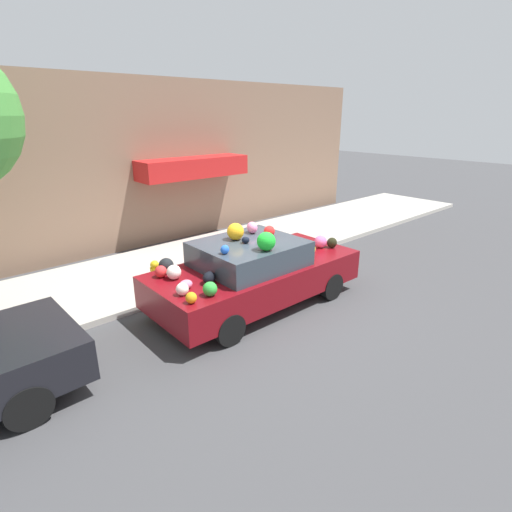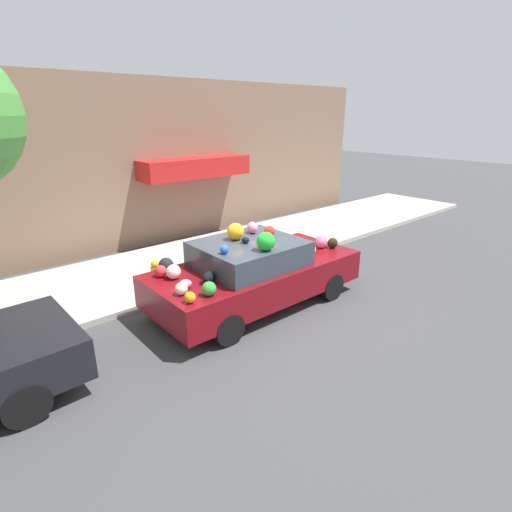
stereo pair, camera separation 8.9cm
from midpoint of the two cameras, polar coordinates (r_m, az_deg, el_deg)
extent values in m
plane|color=#424244|center=(8.27, -0.96, -6.48)|extent=(60.00, 60.00, 0.00)
cube|color=#B2ADA3|center=(10.28, -10.83, -1.08)|extent=(24.00, 3.20, 0.13)
cube|color=#846651|center=(11.71, -17.42, 12.21)|extent=(18.00, 0.30, 4.59)
cube|color=red|center=(11.96, -9.10, 12.39)|extent=(3.33, 0.90, 0.55)
cylinder|color=gold|center=(8.54, -14.39, -3.32)|extent=(0.20, 0.20, 0.55)
sphere|color=gold|center=(8.42, -14.58, -1.22)|extent=(0.18, 0.18, 0.18)
cube|color=maroon|center=(7.93, -0.32, -3.02)|extent=(4.29, 1.89, 0.61)
cube|color=#333D47|center=(7.64, -1.30, 0.37)|extent=(1.94, 1.64, 0.47)
cylinder|color=black|center=(9.46, 2.39, -1.17)|extent=(0.56, 0.19, 0.56)
cylinder|color=black|center=(8.40, 10.40, -4.27)|extent=(0.56, 0.19, 0.56)
cylinder|color=black|center=(8.01, -11.60, -5.60)|extent=(0.56, 0.19, 0.56)
cylinder|color=black|center=(6.73, -4.19, -10.40)|extent=(0.56, 0.19, 0.56)
sphere|color=green|center=(9.11, 4.65, 2.59)|extent=(0.18, 0.18, 0.18)
ellipsoid|color=blue|center=(6.91, -4.84, 0.93)|extent=(0.19, 0.17, 0.16)
sphere|color=white|center=(6.54, -10.87, -4.66)|extent=(0.29, 0.29, 0.21)
sphere|color=green|center=(7.04, 1.11, 2.11)|extent=(0.40, 0.40, 0.34)
ellipsoid|color=black|center=(7.46, -1.84, 2.29)|extent=(0.19, 0.20, 0.12)
sphere|color=red|center=(7.31, -13.79, -2.17)|extent=(0.27, 0.27, 0.22)
sphere|color=orange|center=(6.25, -9.65, -5.90)|extent=(0.25, 0.25, 0.18)
sphere|color=yellow|center=(8.46, 7.26, 1.38)|extent=(0.27, 0.27, 0.25)
ellipsoid|color=red|center=(8.59, 5.53, 1.63)|extent=(0.30, 0.31, 0.21)
sphere|color=white|center=(7.17, -12.01, -2.28)|extent=(0.36, 0.36, 0.26)
sphere|color=orange|center=(7.66, -3.28, 3.51)|extent=(0.44, 0.44, 0.33)
ellipsoid|color=pink|center=(6.76, -10.38, -4.03)|extent=(0.26, 0.21, 0.15)
ellipsoid|color=black|center=(8.82, 10.51, 1.89)|extent=(0.30, 0.30, 0.22)
ellipsoid|color=black|center=(6.90, -7.10, -3.09)|extent=(0.35, 0.32, 0.21)
ellipsoid|color=pink|center=(8.09, -0.87, 4.08)|extent=(0.26, 0.31, 0.23)
sphere|color=yellow|center=(8.92, 1.48, 2.28)|extent=(0.23, 0.23, 0.18)
ellipsoid|color=olive|center=(8.87, 1.55, 2.09)|extent=(0.19, 0.19, 0.15)
sphere|color=pink|center=(8.77, 8.92, 2.04)|extent=(0.38, 0.38, 0.27)
sphere|color=#ECA413|center=(8.69, 4.97, 1.65)|extent=(0.21, 0.21, 0.16)
sphere|color=yellow|center=(8.17, 7.04, 1.02)|extent=(0.47, 0.47, 0.33)
sphere|color=black|center=(7.49, -13.04, -1.33)|extent=(0.39, 0.39, 0.28)
sphere|color=red|center=(7.86, 1.58, 3.55)|extent=(0.28, 0.28, 0.22)
sphere|color=green|center=(6.44, -6.98, -4.69)|extent=(0.29, 0.29, 0.24)
cylinder|color=black|center=(5.91, -30.19, -18.06)|extent=(0.58, 0.19, 0.58)
camera|label=1|loc=(0.04, -90.33, -0.12)|focal=28.00mm
camera|label=2|loc=(0.04, 89.67, 0.12)|focal=28.00mm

